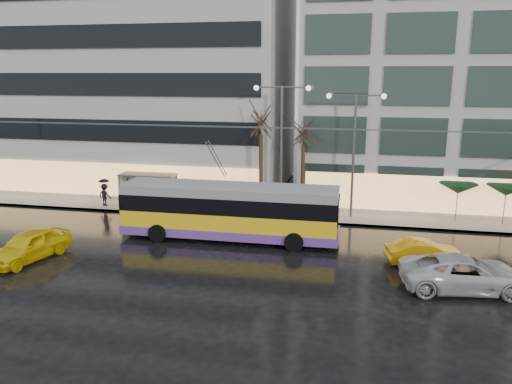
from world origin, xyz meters
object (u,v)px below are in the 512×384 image
(trolleybus, at_px, (229,213))
(street_lamp_near, at_px, (282,132))
(bus_shelter, at_px, (145,182))
(taxi_a, at_px, (29,246))

(trolleybus, height_order, street_lamp_near, street_lamp_near)
(bus_shelter, height_order, street_lamp_near, street_lamp_near)
(street_lamp_near, bearing_deg, taxi_a, -136.28)
(street_lamp_near, xyz_separation_m, taxi_a, (-12.14, -11.61, -5.17))
(bus_shelter, relative_size, taxi_a, 0.88)
(trolleybus, xyz_separation_m, taxi_a, (-9.89, -5.59, -0.85))
(taxi_a, bearing_deg, trolleybus, 44.18)
(bus_shelter, relative_size, street_lamp_near, 0.47)
(taxi_a, bearing_deg, street_lamp_near, 58.42)
(street_lamp_near, relative_size, taxi_a, 1.88)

